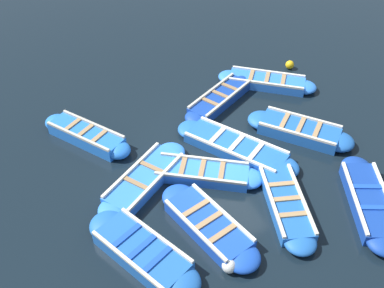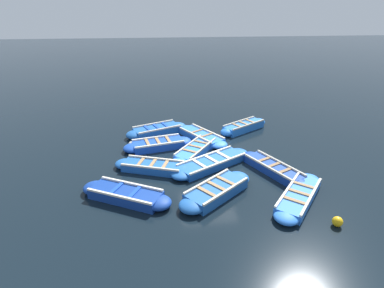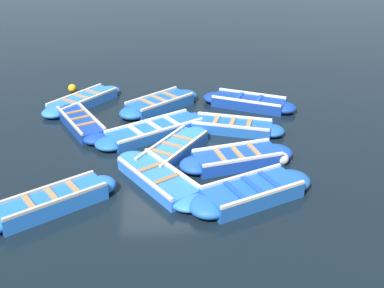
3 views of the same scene
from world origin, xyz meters
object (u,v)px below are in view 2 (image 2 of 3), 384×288
object	(u,v)px
boat_centre	(157,130)
boat_outer_left	(216,191)
boat_end_of_row	(212,163)
boat_outer_right	(158,144)
buoy_yellow_far	(337,222)
boat_near_quay	(153,167)
boat_alongside	(244,127)
boat_drifting	(273,169)
boat_far_corner	(126,195)
buoy_orange_near	(132,145)
boat_stern_in	(299,196)
boat_mid_row	(196,150)
boat_bow_out	(201,136)

from	to	relation	value
boat_centre	boat_outer_left	world-z (taller)	boat_centre
boat_end_of_row	boat_outer_right	bearing A→B (deg)	46.53
boat_end_of_row	buoy_yellow_far	world-z (taller)	boat_end_of_row
boat_near_quay	buoy_yellow_far	size ratio (longest dim) A/B	10.61
boat_outer_right	boat_alongside	distance (m)	4.98
boat_drifting	buoy_yellow_far	xyz separation A→B (m)	(-3.41, -0.73, -0.01)
boat_drifting	boat_end_of_row	size ratio (longest dim) A/B	0.86
boat_far_corner	buoy_yellow_far	distance (m)	6.90
boat_drifting	boat_centre	world-z (taller)	boat_centre
boat_far_corner	buoy_orange_near	xyz separation A→B (m)	(4.22, 0.05, -0.01)
boat_stern_in	boat_outer_left	distance (m)	2.85
boat_stern_in	boat_mid_row	bearing A→B (deg)	36.03
boat_stern_in	boat_outer_left	xyz separation A→B (m)	(0.64, 2.78, 0.03)
boat_outer_right	buoy_yellow_far	xyz separation A→B (m)	(-6.32, -5.34, -0.02)
boat_bow_out	boat_near_quay	distance (m)	3.85
buoy_orange_near	buoy_yellow_far	size ratio (longest dim) A/B	1.08
boat_alongside	boat_bow_out	world-z (taller)	boat_alongside
boat_far_corner	boat_drifting	distance (m)	5.92
boat_centre	boat_bow_out	bearing A→B (deg)	-113.07
boat_outer_right	boat_bow_out	world-z (taller)	boat_outer_right
buoy_yellow_far	buoy_orange_near	bearing A→B (deg)	45.60
boat_stern_in	boat_centre	size ratio (longest dim) A/B	0.92
boat_drifting	boat_end_of_row	world-z (taller)	boat_drifting
boat_end_of_row	boat_outer_left	xyz separation A→B (m)	(-2.15, 0.23, 0.03)
boat_centre	boat_drifting	bearing A→B (deg)	-135.24
boat_far_corner	boat_outer_left	size ratio (longest dim) A/B	1.07
boat_outer_right	boat_mid_row	bearing A→B (deg)	-112.69
boat_far_corner	boat_outer_right	distance (m)	4.27
boat_outer_right	boat_stern_in	bearing A→B (deg)	-135.81
boat_bow_out	boat_outer_left	xyz separation A→B (m)	(-5.07, 0.22, 0.04)
boat_stern_in	boat_alongside	bearing A→B (deg)	0.73
boat_outer_left	boat_mid_row	bearing A→B (deg)	4.24
boat_far_corner	boat_end_of_row	bearing A→B (deg)	-59.66
boat_far_corner	buoy_orange_near	distance (m)	4.22
boat_bow_out	boat_near_quay	bearing A→B (deg)	140.38
boat_end_of_row	boat_near_quay	distance (m)	2.46
boat_centre	boat_near_quay	world-z (taller)	boat_centre
boat_alongside	boat_end_of_row	distance (m)	4.54
boat_outer_right	boat_mid_row	distance (m)	1.87
boat_drifting	boat_end_of_row	xyz separation A→B (m)	(0.81, 2.39, -0.01)
boat_bow_out	boat_mid_row	bearing A→B (deg)	162.46
boat_drifting	boat_centre	bearing A→B (deg)	44.76
boat_bow_out	boat_far_corner	bearing A→B (deg)	145.31
boat_end_of_row	buoy_yellow_far	size ratio (longest dim) A/B	12.26
boat_near_quay	buoy_orange_near	world-z (taller)	boat_near_quay
boat_stern_in	boat_bow_out	size ratio (longest dim) A/B	0.94
boat_stern_in	buoy_orange_near	size ratio (longest dim) A/B	9.18
boat_far_corner	boat_drifting	size ratio (longest dim) A/B	1.01
boat_outer_right	boat_drifting	size ratio (longest dim) A/B	1.01
buoy_yellow_far	boat_outer_right	bearing A→B (deg)	40.20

